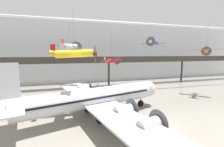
{
  "coord_description": "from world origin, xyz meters",
  "views": [
    {
      "loc": [
        -13.17,
        -18.46,
        11.07
      ],
      "look_at": [
        -4.59,
        11.1,
        6.84
      ],
      "focal_mm": 24.0,
      "sensor_mm": 36.0,
      "label": 1
    }
  ],
  "objects_px": {
    "airliner_silver_main": "(91,98)",
    "suspended_plane_orange_highwing": "(206,51)",
    "suspended_plane_silver_racer": "(70,47)",
    "suspended_plane_red_highwing": "(111,61)",
    "suspended_plane_blue_trainer": "(154,43)",
    "suspended_plane_yellow_lowwing": "(74,54)"
  },
  "relations": [
    {
      "from": "airliner_silver_main",
      "to": "suspended_plane_orange_highwing",
      "type": "height_order",
      "value": "suspended_plane_orange_highwing"
    },
    {
      "from": "airliner_silver_main",
      "to": "suspended_plane_silver_racer",
      "type": "height_order",
      "value": "suspended_plane_silver_racer"
    },
    {
      "from": "suspended_plane_orange_highwing",
      "to": "suspended_plane_silver_racer",
      "type": "xyz_separation_m",
      "value": [
        -34.22,
        8.89,
        1.05
      ]
    },
    {
      "from": "suspended_plane_orange_highwing",
      "to": "suspended_plane_red_highwing",
      "type": "relative_size",
      "value": 0.77
    },
    {
      "from": "airliner_silver_main",
      "to": "suspended_plane_blue_trainer",
      "type": "height_order",
      "value": "suspended_plane_blue_trainer"
    },
    {
      "from": "suspended_plane_orange_highwing",
      "to": "suspended_plane_yellow_lowwing",
      "type": "height_order",
      "value": "suspended_plane_orange_highwing"
    },
    {
      "from": "suspended_plane_orange_highwing",
      "to": "suspended_plane_yellow_lowwing",
      "type": "xyz_separation_m",
      "value": [
        -33.69,
        -3.44,
        -0.7
      ]
    },
    {
      "from": "suspended_plane_yellow_lowwing",
      "to": "suspended_plane_blue_trainer",
      "type": "bearing_deg",
      "value": 36.85
    },
    {
      "from": "suspended_plane_blue_trainer",
      "to": "suspended_plane_red_highwing",
      "type": "height_order",
      "value": "suspended_plane_blue_trainer"
    },
    {
      "from": "airliner_silver_main",
      "to": "suspended_plane_orange_highwing",
      "type": "xyz_separation_m",
      "value": [
        31.27,
        6.69,
        8.16
      ]
    },
    {
      "from": "suspended_plane_blue_trainer",
      "to": "suspended_plane_red_highwing",
      "type": "distance_m",
      "value": 15.96
    },
    {
      "from": "suspended_plane_orange_highwing",
      "to": "suspended_plane_red_highwing",
      "type": "distance_m",
      "value": 25.3
    },
    {
      "from": "suspended_plane_red_highwing",
      "to": "suspended_plane_silver_racer",
      "type": "xyz_separation_m",
      "value": [
        -11.3,
        -1.46,
        3.81
      ]
    },
    {
      "from": "airliner_silver_main",
      "to": "suspended_plane_red_highwing",
      "type": "xyz_separation_m",
      "value": [
        8.35,
        17.03,
        5.39
      ]
    },
    {
      "from": "airliner_silver_main",
      "to": "suspended_plane_orange_highwing",
      "type": "bearing_deg",
      "value": -2.27
    },
    {
      "from": "suspended_plane_yellow_lowwing",
      "to": "suspended_plane_silver_racer",
      "type": "xyz_separation_m",
      "value": [
        -0.54,
        12.33,
        1.75
      ]
    },
    {
      "from": "suspended_plane_red_highwing",
      "to": "suspended_plane_silver_racer",
      "type": "distance_m",
      "value": 12.01
    },
    {
      "from": "suspended_plane_blue_trainer",
      "to": "suspended_plane_orange_highwing",
      "type": "bearing_deg",
      "value": 83.28
    },
    {
      "from": "suspended_plane_blue_trainer",
      "to": "suspended_plane_orange_highwing",
      "type": "distance_m",
      "value": 14.96
    },
    {
      "from": "airliner_silver_main",
      "to": "suspended_plane_silver_racer",
      "type": "bearing_deg",
      "value": 86.39
    },
    {
      "from": "airliner_silver_main",
      "to": "suspended_plane_silver_racer",
      "type": "distance_m",
      "value": 18.33
    },
    {
      "from": "suspended_plane_blue_trainer",
      "to": "suspended_plane_silver_racer",
      "type": "xyz_separation_m",
      "value": [
        -26.15,
        -3.4,
        -1.7
      ]
    }
  ]
}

